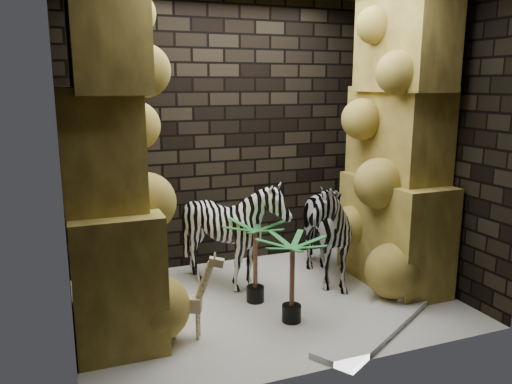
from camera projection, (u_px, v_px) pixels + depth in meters
name	position (u px, v px, depth m)	size (l,w,h in m)	color
floor	(267.00, 302.00, 4.88)	(3.50, 3.50, 0.00)	beige
wall_back	(225.00, 134.00, 5.71)	(3.50, 3.50, 0.00)	black
wall_front	(338.00, 168.00, 3.43)	(3.50, 3.50, 0.00)	black
wall_left	(60.00, 156.00, 3.95)	(3.00, 3.00, 0.00)	black
wall_right	(426.00, 139.00, 5.18)	(3.00, 3.00, 0.00)	black
rock_pillar_left	(106.00, 154.00, 4.07)	(0.68, 1.30, 3.00)	gold
rock_pillar_right	(399.00, 140.00, 5.07)	(0.58, 1.25, 3.00)	gold
zebra_right	(317.00, 219.00, 5.30)	(0.61, 1.13, 1.34)	white
zebra_left	(233.00, 238.00, 5.12)	(0.93, 1.16, 1.05)	white
giraffe_toy	(185.00, 295.00, 4.12)	(0.39, 0.13, 0.76)	beige
palm_front	(255.00, 262.00, 4.81)	(0.36, 0.36, 0.81)	#206B32
palm_back	(292.00, 280.00, 4.41)	(0.36, 0.36, 0.78)	#206B32
surfboard	(375.00, 325.00, 4.35)	(1.54, 0.38, 0.05)	silver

